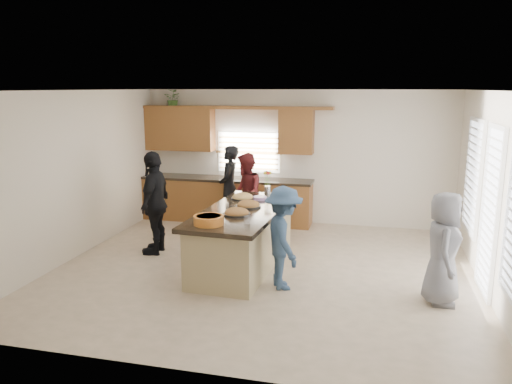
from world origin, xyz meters
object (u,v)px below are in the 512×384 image
(woman_left_back, at_px, (229,187))
(woman_right_back, at_px, (283,238))
(woman_left_front, at_px, (155,203))
(woman_right_front, at_px, (443,248))
(woman_left_mid, at_px, (246,194))
(island, at_px, (243,239))
(salad_bowl, at_px, (209,220))

(woman_left_back, bearing_deg, woman_right_back, 22.27)
(woman_left_back, distance_m, woman_right_back, 3.35)
(woman_left_front, xyz_separation_m, woman_right_front, (4.59, -1.03, -0.13))
(woman_left_front, bearing_deg, woman_left_mid, 136.26)
(woman_left_back, height_order, woman_left_mid, woman_left_back)
(woman_left_mid, height_order, woman_left_front, woman_left_front)
(island, relative_size, woman_left_mid, 1.72)
(island, height_order, woman_left_front, woman_left_front)
(woman_right_front, bearing_deg, woman_left_front, 81.18)
(woman_left_mid, bearing_deg, island, -2.28)
(island, relative_size, woman_right_front, 1.81)
(woman_left_back, xyz_separation_m, woman_right_back, (1.67, -2.90, -0.10))
(woman_left_mid, distance_m, woman_right_back, 2.77)
(woman_right_front, bearing_deg, woman_left_back, 56.51)
(woman_left_back, height_order, woman_left_front, woman_left_front)
(woman_left_front, bearing_deg, woman_right_back, 63.46)
(salad_bowl, bearing_deg, woman_left_mid, 94.08)
(woman_left_back, relative_size, woman_right_front, 1.11)
(island, xyz_separation_m, woman_right_back, (0.79, -0.71, 0.29))
(salad_bowl, bearing_deg, island, 76.91)
(woman_right_front, bearing_deg, woman_left_mid, 57.17)
(island, height_order, woman_left_back, woman_left_back)
(island, height_order, salad_bowl, salad_bowl)
(woman_left_front, distance_m, woman_right_front, 4.71)
(island, xyz_separation_m, salad_bowl, (-0.23, -0.98, 0.57))
(woman_left_back, relative_size, woman_left_front, 0.94)
(salad_bowl, bearing_deg, woman_right_back, 15.00)
(island, distance_m, woman_left_mid, 1.87)
(woman_left_mid, relative_size, woman_right_front, 1.05)
(woman_right_back, bearing_deg, woman_left_back, 5.28)
(woman_right_back, bearing_deg, woman_left_mid, 1.34)
(woman_left_mid, distance_m, woman_left_front, 1.92)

